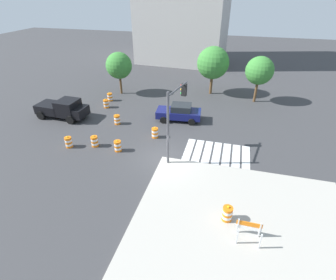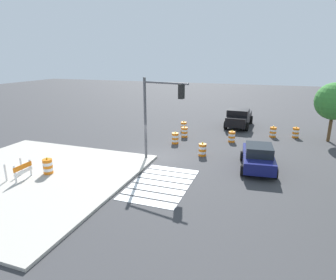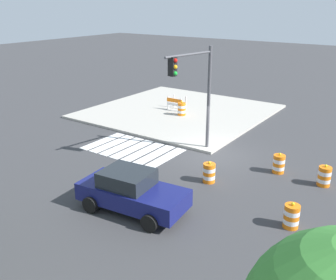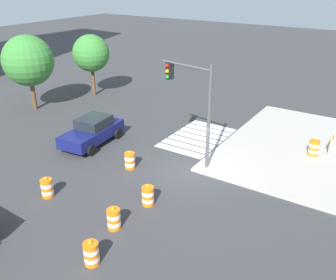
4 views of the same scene
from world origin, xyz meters
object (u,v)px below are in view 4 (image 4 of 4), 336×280
(traffic_barrel_median_far, at_px, (47,188))
(traffic_barrel_on_sidewalk, at_px, (314,148))
(traffic_barrel_crosswalk_end, at_px, (114,219))
(street_tree_streetside_far, at_px, (91,53))
(traffic_barrel_median_near, at_px, (130,161))
(traffic_light_pole, at_px, (192,95))
(construction_barricade, at_px, (335,142))
(traffic_barrel_near_corner, at_px, (91,253))
(sports_car, at_px, (93,131))
(street_tree_streetside_mid, at_px, (28,61))
(traffic_barrel_opposite_curb, at_px, (148,196))

(traffic_barrel_median_far, distance_m, traffic_barrel_on_sidewalk, 14.46)
(traffic_barrel_crosswalk_end, xyz_separation_m, street_tree_streetside_far, (13.01, 13.32, 3.10))
(traffic_barrel_median_near, height_order, street_tree_streetside_far, street_tree_streetside_far)
(traffic_light_pole, bearing_deg, construction_barricade, -49.63)
(traffic_barrel_median_near, distance_m, traffic_barrel_on_sidewalk, 10.36)
(traffic_barrel_near_corner, height_order, traffic_barrel_on_sidewalk, traffic_barrel_on_sidewalk)
(sports_car, height_order, construction_barricade, sports_car)
(sports_car, xyz_separation_m, traffic_barrel_on_sidewalk, (5.35, -11.84, -0.21))
(traffic_barrel_on_sidewalk, height_order, traffic_light_pole, traffic_light_pole)
(traffic_barrel_median_far, height_order, construction_barricade, construction_barricade)
(street_tree_streetside_mid, bearing_deg, traffic_barrel_median_far, -126.45)
(traffic_barrel_median_near, bearing_deg, traffic_barrel_near_corner, -152.75)
(traffic_barrel_near_corner, xyz_separation_m, traffic_barrel_crosswalk_end, (2.00, 0.66, 0.00))
(traffic_barrel_median_far, bearing_deg, street_tree_streetside_mid, 53.55)
(traffic_barrel_opposite_curb, bearing_deg, street_tree_streetside_mid, 68.92)
(traffic_barrel_median_far, xyz_separation_m, traffic_barrel_on_sidewalk, (10.91, -9.49, 0.15))
(traffic_barrel_opposite_curb, distance_m, traffic_light_pole, 5.72)
(traffic_barrel_near_corner, relative_size, street_tree_streetside_far, 0.20)
(sports_car, bearing_deg, traffic_barrel_median_near, -108.40)
(traffic_barrel_median_near, bearing_deg, street_tree_streetside_far, 51.09)
(traffic_barrel_near_corner, bearing_deg, traffic_light_pole, 5.78)
(traffic_barrel_on_sidewalk, relative_size, street_tree_streetside_far, 0.20)
(traffic_barrel_opposite_curb, bearing_deg, sports_car, 62.14)
(traffic_barrel_near_corner, height_order, traffic_barrel_crosswalk_end, same)
(traffic_barrel_crosswalk_end, relative_size, traffic_barrel_median_far, 1.00)
(traffic_barrel_median_near, relative_size, traffic_light_pole, 0.19)
(sports_car, bearing_deg, construction_barricade, -63.04)
(traffic_barrel_near_corner, xyz_separation_m, traffic_barrel_median_near, (6.38, 3.29, 0.00))
(traffic_light_pole, xyz_separation_m, street_tree_streetside_far, (6.33, 13.10, -0.35))
(traffic_barrel_median_near, bearing_deg, street_tree_streetside_mid, 73.91)
(traffic_barrel_median_near, height_order, street_tree_streetside_mid, street_tree_streetside_mid)
(traffic_barrel_crosswalk_end, xyz_separation_m, traffic_barrel_median_far, (0.12, 4.17, 0.00))
(sports_car, height_order, traffic_light_pole, traffic_light_pole)
(traffic_barrel_near_corner, distance_m, traffic_barrel_median_far, 5.27)
(traffic_barrel_near_corner, relative_size, street_tree_streetside_mid, 0.18)
(traffic_barrel_crosswalk_end, distance_m, construction_barricade, 13.66)
(traffic_barrel_median_near, relative_size, street_tree_streetside_mid, 0.18)
(construction_barricade, bearing_deg, traffic_barrel_crosswalk_end, 152.90)
(traffic_barrel_median_far, relative_size, traffic_light_pole, 0.19)
(traffic_barrel_on_sidewalk, bearing_deg, traffic_barrel_median_near, 129.90)
(traffic_barrel_median_far, bearing_deg, traffic_barrel_near_corner, -113.69)
(sports_car, distance_m, traffic_light_pole, 7.09)
(traffic_barrel_median_near, xyz_separation_m, traffic_barrel_on_sidewalk, (6.65, -7.95, 0.15))
(traffic_light_pole, bearing_deg, traffic_barrel_near_corner, -174.22)
(traffic_barrel_opposite_curb, bearing_deg, traffic_light_pole, 4.96)
(traffic_barrel_on_sidewalk, distance_m, street_tree_streetside_far, 18.98)
(traffic_barrel_on_sidewalk, xyz_separation_m, construction_barricade, (1.13, -0.90, 0.12))
(sports_car, distance_m, traffic_barrel_near_corner, 10.51)
(construction_barricade, height_order, street_tree_streetside_mid, street_tree_streetside_mid)
(traffic_light_pole, bearing_deg, traffic_barrel_median_far, 148.97)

